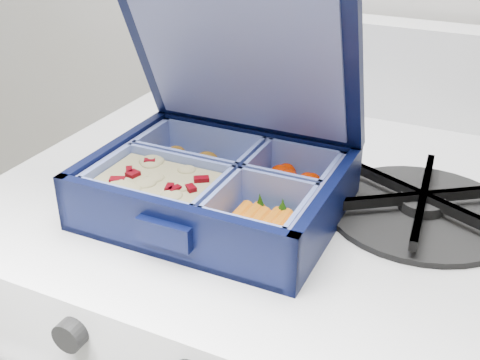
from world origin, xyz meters
The scene contains 4 objects.
bento_box centered at (-0.46, 1.61, 0.85)m, with size 0.24×0.19×0.06m, color black, non-canonical shape.
burner_grate centered at (-0.27, 1.70, 0.83)m, with size 0.19×0.19×0.03m, color black.
burner_grate_rear centered at (-0.58, 1.89, 0.83)m, with size 0.18×0.18×0.02m, color black.
fork centered at (-0.41, 1.74, 0.82)m, with size 0.02×0.18×0.01m, color silver, non-canonical shape.
Camera 1 is at (-0.21, 1.15, 1.13)m, focal length 45.00 mm.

